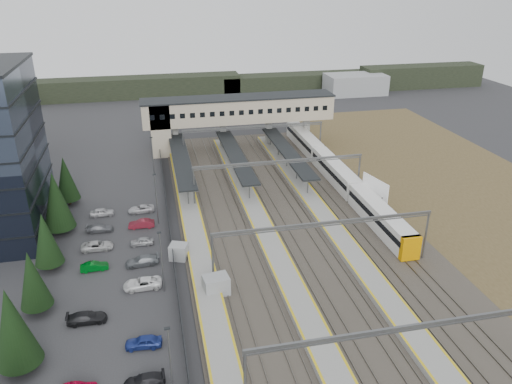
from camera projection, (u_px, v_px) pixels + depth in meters
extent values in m
plane|color=#2B2B2D|center=(220.00, 250.00, 68.62)|extent=(220.00, 220.00, 0.00)
cylinder|color=black|center=(22.00, 364.00, 48.03)|extent=(0.44, 0.44, 1.20)
cone|color=black|center=(13.00, 326.00, 46.20)|extent=(4.26, 4.26, 8.20)
cylinder|color=black|center=(38.00, 307.00, 56.06)|extent=(0.44, 0.44, 1.20)
cone|color=black|center=(32.00, 279.00, 54.51)|extent=(3.54, 3.54, 6.80)
cylinder|color=black|center=(51.00, 265.00, 64.09)|extent=(0.44, 0.44, 1.20)
cone|color=black|center=(46.00, 238.00, 62.50)|extent=(3.64, 3.64, 7.00)
cylinder|color=black|center=(61.00, 229.00, 73.01)|extent=(0.44, 0.44, 1.20)
cone|color=black|center=(56.00, 200.00, 71.12)|extent=(4.42, 4.42, 8.50)
cylinder|color=black|center=(70.00, 201.00, 81.93)|extent=(0.44, 0.44, 1.20)
cone|color=black|center=(66.00, 178.00, 80.30)|extent=(3.74, 3.74, 7.20)
imported|color=black|center=(87.00, 318.00, 54.36)|extent=(4.28, 1.77, 1.24)
imported|color=#025713|center=(94.00, 266.00, 63.83)|extent=(3.55, 1.44, 1.15)
imported|color=#B9B9B9|center=(97.00, 246.00, 68.55)|extent=(4.34, 2.06, 1.20)
imported|color=#5B5D62|center=(100.00, 228.00, 73.29)|extent=(4.05, 1.81, 1.15)
imported|color=#B5B4B8|center=(102.00, 212.00, 78.00)|extent=(3.76, 1.66, 1.26)
imported|color=black|center=(144.00, 381.00, 46.09)|extent=(3.90, 1.71, 1.11)
imported|color=navy|center=(144.00, 342.00, 50.79)|extent=(3.85, 1.81, 1.27)
imported|color=white|center=(142.00, 283.00, 60.25)|extent=(4.62, 2.17, 1.28)
imported|color=slate|center=(142.00, 261.00, 64.98)|extent=(4.50, 2.12, 1.27)
imported|color=#9B9B9F|center=(142.00, 241.00, 69.74)|extent=(3.34, 1.45, 1.12)
imported|color=maroon|center=(141.00, 224.00, 74.43)|extent=(3.90, 1.55, 1.26)
imported|color=silver|center=(141.00, 209.00, 79.19)|extent=(4.17, 2.06, 1.14)
cylinder|color=slate|center=(170.00, 365.00, 43.12)|extent=(0.16, 0.16, 8.00)
cube|color=black|center=(167.00, 328.00, 41.49)|extent=(0.50, 0.25, 0.15)
cylinder|color=slate|center=(162.00, 263.00, 58.29)|extent=(0.16, 0.16, 8.00)
cube|color=black|center=(159.00, 232.00, 56.66)|extent=(0.50, 0.25, 0.15)
cylinder|color=slate|center=(156.00, 199.00, 74.35)|extent=(0.16, 0.16, 8.00)
cube|color=black|center=(154.00, 174.00, 72.72)|extent=(0.50, 0.25, 0.15)
cylinder|color=slate|center=(153.00, 159.00, 90.41)|extent=(0.16, 0.16, 8.00)
cube|color=black|center=(151.00, 137.00, 88.78)|extent=(0.50, 0.25, 0.15)
cube|color=#26282B|center=(170.00, 232.00, 71.41)|extent=(0.08, 90.00, 2.00)
cube|color=#929596|center=(216.00, 286.00, 58.78)|extent=(3.25, 2.58, 2.48)
cube|color=#929596|center=(179.00, 252.00, 66.25)|extent=(2.84, 2.63, 2.11)
cube|color=#312B25|center=(294.00, 224.00, 75.37)|extent=(34.00, 90.00, 0.20)
cube|color=#59544C|center=(210.00, 232.00, 72.82)|extent=(0.08, 90.00, 0.14)
cube|color=#59544C|center=(220.00, 231.00, 73.10)|extent=(0.08, 90.00, 0.14)
cube|color=#59544C|center=(237.00, 229.00, 73.60)|extent=(0.08, 90.00, 0.14)
cube|color=#59544C|center=(247.00, 228.00, 73.88)|extent=(0.08, 90.00, 0.14)
cube|color=#59544C|center=(276.00, 225.00, 74.77)|extent=(0.08, 90.00, 0.14)
cube|color=#59544C|center=(286.00, 224.00, 75.05)|extent=(0.08, 90.00, 0.14)
cube|color=#59544C|center=(302.00, 223.00, 75.55)|extent=(0.08, 90.00, 0.14)
cube|color=#59544C|center=(311.00, 222.00, 75.83)|extent=(0.08, 90.00, 0.14)
cube|color=#59544C|center=(339.00, 219.00, 76.72)|extent=(0.08, 90.00, 0.14)
cube|color=#59544C|center=(348.00, 218.00, 77.00)|extent=(0.08, 90.00, 0.14)
cube|color=#59544C|center=(364.00, 216.00, 77.50)|extent=(0.08, 90.00, 0.14)
cube|color=#59544C|center=(372.00, 215.00, 77.78)|extent=(0.08, 90.00, 0.14)
cube|color=gray|center=(195.00, 233.00, 72.31)|extent=(3.20, 82.00, 0.90)
cube|color=gold|center=(184.00, 231.00, 71.84)|extent=(0.25, 82.00, 0.02)
cube|color=gold|center=(204.00, 229.00, 72.41)|extent=(0.25, 82.00, 0.02)
cube|color=gray|center=(262.00, 226.00, 74.26)|extent=(3.20, 82.00, 0.90)
cube|color=gold|center=(252.00, 224.00, 73.79)|extent=(0.25, 82.00, 0.02)
cube|color=gold|center=(271.00, 222.00, 74.35)|extent=(0.25, 82.00, 0.02)
cube|color=gray|center=(325.00, 219.00, 76.21)|extent=(3.20, 82.00, 0.90)
cube|color=gold|center=(316.00, 217.00, 75.74)|extent=(0.25, 82.00, 0.02)
cube|color=gold|center=(334.00, 216.00, 76.30)|extent=(0.25, 82.00, 0.02)
cube|color=black|center=(181.00, 158.00, 90.49)|extent=(3.00, 30.00, 0.25)
cube|color=slate|center=(181.00, 159.00, 90.55)|extent=(3.10, 30.00, 0.12)
cylinder|color=slate|center=(188.00, 195.00, 79.55)|extent=(0.20, 0.20, 3.10)
cylinder|color=slate|center=(185.00, 180.00, 85.35)|extent=(0.20, 0.20, 3.10)
cylinder|color=slate|center=(182.00, 167.00, 91.15)|extent=(0.20, 0.20, 3.10)
cylinder|color=slate|center=(179.00, 155.00, 96.94)|extent=(0.20, 0.20, 3.10)
cylinder|color=slate|center=(177.00, 144.00, 102.74)|extent=(0.20, 0.20, 3.10)
cube|color=black|center=(235.00, 154.00, 92.44)|extent=(3.00, 30.00, 0.25)
cube|color=slate|center=(235.00, 155.00, 92.50)|extent=(3.10, 30.00, 0.12)
cylinder|color=slate|center=(249.00, 190.00, 81.49)|extent=(0.20, 0.20, 3.10)
cylinder|color=slate|center=(242.00, 175.00, 87.29)|extent=(0.20, 0.20, 3.10)
cylinder|color=slate|center=(235.00, 162.00, 93.09)|extent=(0.20, 0.20, 3.10)
cylinder|color=slate|center=(230.00, 151.00, 98.89)|extent=(0.20, 0.20, 3.10)
cylinder|color=slate|center=(225.00, 141.00, 104.69)|extent=(0.20, 0.20, 3.10)
cube|color=black|center=(287.00, 151.00, 94.39)|extent=(3.00, 30.00, 0.25)
cube|color=slate|center=(287.00, 151.00, 94.45)|extent=(3.10, 30.00, 0.12)
cylinder|color=slate|center=(308.00, 185.00, 83.44)|extent=(0.20, 0.20, 3.10)
cylinder|color=slate|center=(297.00, 171.00, 89.24)|extent=(0.20, 0.20, 3.10)
cylinder|color=slate|center=(287.00, 159.00, 95.04)|extent=(0.20, 0.20, 3.10)
cylinder|color=slate|center=(278.00, 148.00, 100.84)|extent=(0.20, 0.20, 3.10)
cylinder|color=slate|center=(271.00, 138.00, 106.64)|extent=(0.20, 0.20, 3.10)
cube|color=#C0AE92|center=(239.00, 109.00, 104.67)|extent=(40.00, 6.00, 5.00)
cube|color=black|center=(239.00, 97.00, 103.63)|extent=(40.40, 6.40, 0.30)
cube|color=#C0AE92|center=(160.00, 128.00, 102.68)|extent=(4.00, 6.00, 11.00)
cube|color=black|center=(152.00, 118.00, 98.43)|extent=(1.00, 0.06, 1.00)
cube|color=black|center=(162.00, 117.00, 98.82)|extent=(1.00, 0.06, 1.00)
cube|color=black|center=(172.00, 117.00, 99.21)|extent=(1.00, 0.06, 1.00)
cube|color=black|center=(182.00, 116.00, 99.60)|extent=(1.00, 0.06, 1.00)
cube|color=black|center=(193.00, 115.00, 99.99)|extent=(1.00, 0.06, 1.00)
cube|color=black|center=(202.00, 115.00, 100.38)|extent=(1.00, 0.06, 1.00)
cube|color=black|center=(212.00, 114.00, 100.77)|extent=(1.00, 0.06, 1.00)
cube|color=black|center=(222.00, 114.00, 101.16)|extent=(1.00, 0.06, 1.00)
cube|color=black|center=(232.00, 113.00, 101.55)|extent=(1.00, 0.06, 1.00)
cube|color=black|center=(241.00, 113.00, 101.94)|extent=(1.00, 0.06, 1.00)
cube|color=black|center=(251.00, 112.00, 102.33)|extent=(1.00, 0.06, 1.00)
cube|color=black|center=(260.00, 112.00, 102.72)|extent=(1.00, 0.06, 1.00)
cube|color=black|center=(270.00, 111.00, 103.10)|extent=(1.00, 0.06, 1.00)
cube|color=black|center=(279.00, 110.00, 103.49)|extent=(1.00, 0.06, 1.00)
cube|color=black|center=(289.00, 110.00, 103.88)|extent=(1.00, 0.06, 1.00)
cube|color=black|center=(298.00, 109.00, 104.27)|extent=(1.00, 0.06, 1.00)
cube|color=black|center=(307.00, 109.00, 104.66)|extent=(1.00, 0.06, 1.00)
cube|color=black|center=(316.00, 108.00, 105.05)|extent=(1.00, 0.06, 1.00)
cube|color=black|center=(325.00, 108.00, 105.44)|extent=(1.00, 0.06, 1.00)
cube|color=gray|center=(168.00, 139.00, 103.99)|extent=(1.20, 1.60, 6.00)
cube|color=gray|center=(176.00, 139.00, 104.28)|extent=(1.20, 1.60, 6.00)
cube|color=gray|center=(223.00, 136.00, 106.23)|extent=(1.20, 1.60, 6.00)
cube|color=gray|center=(269.00, 133.00, 108.18)|extent=(1.20, 1.60, 6.00)
cube|color=gray|center=(306.00, 130.00, 109.83)|extent=(1.20, 1.60, 6.00)
cylinder|color=slate|center=(245.00, 384.00, 41.82)|extent=(0.28, 0.28, 7.00)
cube|color=slate|center=(403.00, 328.00, 43.12)|extent=(28.40, 0.25, 0.35)
cube|color=slate|center=(403.00, 331.00, 43.28)|extent=(28.40, 0.12, 0.12)
cylinder|color=slate|center=(213.00, 260.00, 59.66)|extent=(0.28, 0.28, 7.00)
cylinder|color=slate|center=(426.00, 236.00, 65.12)|extent=(0.28, 0.28, 7.00)
cube|color=slate|center=(325.00, 223.00, 60.96)|extent=(28.40, 0.25, 0.35)
cube|color=slate|center=(325.00, 226.00, 61.13)|extent=(28.40, 0.12, 0.12)
cylinder|color=slate|center=(194.00, 188.00, 79.29)|extent=(0.28, 0.28, 7.00)
cylinder|color=slate|center=(359.00, 174.00, 84.75)|extent=(0.28, 0.28, 7.00)
cube|color=slate|center=(280.00, 161.00, 80.59)|extent=(28.40, 0.25, 0.35)
cube|color=slate|center=(279.00, 164.00, 80.76)|extent=(28.40, 0.12, 0.12)
cylinder|color=slate|center=(184.00, 148.00, 97.14)|extent=(0.28, 0.28, 7.00)
cylinder|color=slate|center=(320.00, 139.00, 102.59)|extent=(0.28, 0.28, 7.00)
cube|color=slate|center=(254.00, 127.00, 98.44)|extent=(28.40, 0.25, 0.35)
cube|color=slate|center=(254.00, 129.00, 98.60)|extent=(28.40, 0.12, 0.12)
cube|color=white|center=(380.00, 218.00, 73.32)|extent=(2.63, 18.17, 3.38)
cube|color=black|center=(381.00, 215.00, 73.17)|extent=(2.68, 17.57, 0.84)
cube|color=slate|center=(379.00, 226.00, 73.92)|extent=(2.25, 16.77, 0.47)
cube|color=white|center=(335.00, 172.00, 90.07)|extent=(2.63, 18.17, 3.38)
cube|color=black|center=(335.00, 170.00, 89.92)|extent=(2.68, 17.57, 0.84)
cube|color=slate|center=(335.00, 179.00, 90.67)|extent=(2.25, 16.77, 0.47)
cube|color=white|center=(304.00, 140.00, 106.82)|extent=(2.63, 18.17, 3.38)
cube|color=black|center=(304.00, 138.00, 106.67)|extent=(2.68, 17.57, 0.84)
cube|color=slate|center=(304.00, 146.00, 107.42)|extent=(2.25, 16.77, 0.47)
cube|color=#DB8B00|center=(410.00, 248.00, 65.31)|extent=(2.65, 0.90, 3.38)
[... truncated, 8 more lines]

